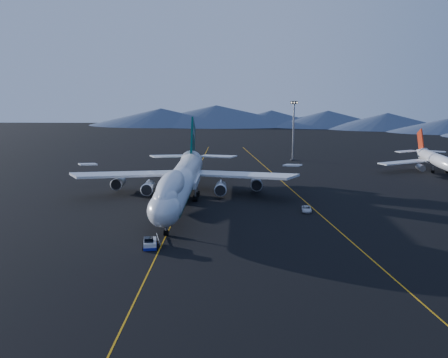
{
  "coord_description": "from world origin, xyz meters",
  "views": [
    {
      "loc": [
        14.22,
        -119.99,
        29.52
      ],
      "look_at": [
        10.53,
        1.28,
        6.0
      ],
      "focal_mm": 40.0,
      "sensor_mm": 36.0,
      "label": 1
    }
  ],
  "objects_px": {
    "pushback_tug": "(150,244)",
    "boeing_747": "(181,180)",
    "floodlight_mast": "(293,131)",
    "service_van": "(307,209)",
    "second_jet": "(441,162)"
  },
  "relations": [
    {
      "from": "boeing_747",
      "to": "pushback_tug",
      "type": "relative_size",
      "value": 14.39
    },
    {
      "from": "boeing_747",
      "to": "second_jet",
      "type": "distance_m",
      "value": 91.97
    },
    {
      "from": "second_jet",
      "to": "boeing_747",
      "type": "bearing_deg",
      "value": -131.58
    },
    {
      "from": "service_van",
      "to": "floodlight_mast",
      "type": "bearing_deg",
      "value": 90.89
    },
    {
      "from": "pushback_tug",
      "to": "service_van",
      "type": "relative_size",
      "value": 1.08
    },
    {
      "from": "pushback_tug",
      "to": "service_van",
      "type": "distance_m",
      "value": 41.5
    },
    {
      "from": "pushback_tug",
      "to": "service_van",
      "type": "height_order",
      "value": "pushback_tug"
    },
    {
      "from": "pushback_tug",
      "to": "boeing_747",
      "type": "bearing_deg",
      "value": 77.34
    },
    {
      "from": "boeing_747",
      "to": "pushback_tug",
      "type": "xyz_separation_m",
      "value": [
        -1.88,
        -33.7,
        -5.17
      ]
    },
    {
      "from": "second_jet",
      "to": "service_van",
      "type": "distance_m",
      "value": 72.13
    },
    {
      "from": "second_jet",
      "to": "pushback_tug",
      "type": "bearing_deg",
      "value": -116.94
    },
    {
      "from": "floodlight_mast",
      "to": "boeing_747",
      "type": "bearing_deg",
      "value": -116.09
    },
    {
      "from": "service_van",
      "to": "floodlight_mast",
      "type": "height_order",
      "value": "floodlight_mast"
    },
    {
      "from": "pushback_tug",
      "to": "floodlight_mast",
      "type": "height_order",
      "value": "floodlight_mast"
    },
    {
      "from": "second_jet",
      "to": "floodlight_mast",
      "type": "distance_m",
      "value": 53.79
    }
  ]
}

